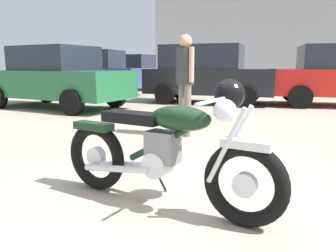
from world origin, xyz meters
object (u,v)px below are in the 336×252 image
object	(u,v)px
bystander	(185,75)
blue_hatchback_right	(207,73)
vintage_motorcycle	(168,149)
white_estate_far	(81,71)
red_hatchback_near	(56,78)
pale_sedan_back	(131,72)

from	to	relation	value
bystander	blue_hatchback_right	size ratio (longest dim) A/B	0.42
vintage_motorcycle	white_estate_far	distance (m)	11.06
bystander	red_hatchback_near	size ratio (longest dim) A/B	0.38
red_hatchback_near	vintage_motorcycle	bearing A→B (deg)	142.90
blue_hatchback_right	red_hatchback_near	size ratio (longest dim) A/B	0.89
bystander	pale_sedan_back	size ratio (longest dim) A/B	0.38
bystander	red_hatchback_near	distance (m)	4.96
blue_hatchback_right	red_hatchback_near	world-z (taller)	blue_hatchback_right
bystander	white_estate_far	distance (m)	8.55
bystander	blue_hatchback_right	xyz separation A→B (m)	(-0.60, 4.93, -0.10)
blue_hatchback_right	pale_sedan_back	size ratio (longest dim) A/B	0.90
bystander	pale_sedan_back	world-z (taller)	pale_sedan_back
vintage_motorcycle	blue_hatchback_right	world-z (taller)	blue_hatchback_right
vintage_motorcycle	pale_sedan_back	xyz separation A→B (m)	(-5.95, 12.47, 0.34)
white_estate_far	vintage_motorcycle	bearing A→B (deg)	-56.13
bystander	red_hatchback_near	bearing A→B (deg)	-76.40
vintage_motorcycle	blue_hatchback_right	distance (m)	7.79
vintage_motorcycle	blue_hatchback_right	bearing A→B (deg)	111.84
blue_hatchback_right	red_hatchback_near	xyz separation A→B (m)	(-3.71, -2.50, -0.08)
blue_hatchback_right	bystander	bearing A→B (deg)	-81.73
bystander	pale_sedan_back	xyz separation A→B (m)	(-5.35, 9.71, -0.18)
bystander	pale_sedan_back	distance (m)	11.09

